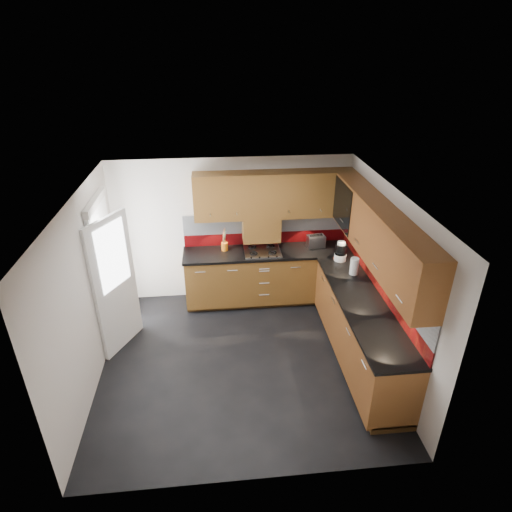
{
  "coord_description": "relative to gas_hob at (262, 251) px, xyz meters",
  "views": [
    {
      "loc": [
        -0.28,
        -4.62,
        4.03
      ],
      "look_at": [
        0.26,
        0.65,
        1.29
      ],
      "focal_mm": 30.0,
      "sensor_mm": 36.0,
      "label": 1
    }
  ],
  "objects": [
    {
      "name": "utensil_pot",
      "position": [
        -0.6,
        0.13,
        0.07
      ],
      "size": [
        0.11,
        0.11,
        0.38
      ],
      "color": "orange",
      "rests_on": "countertop"
    },
    {
      "name": "extractor_hood",
      "position": [
        0.0,
        0.17,
        0.33
      ],
      "size": [
        0.6,
        0.33,
        0.4
      ],
      "primitive_type": "cube",
      "color": "#5B3814",
      "rests_on": "room"
    },
    {
      "name": "toaster",
      "position": [
        0.89,
        0.1,
        0.08
      ],
      "size": [
        0.3,
        0.2,
        0.2
      ],
      "color": "silver",
      "rests_on": "countertop"
    },
    {
      "name": "gas_hob",
      "position": [
        0.0,
        0.0,
        0.0
      ],
      "size": [
        0.58,
        0.51,
        0.05
      ],
      "color": "silver",
      "rests_on": "countertop"
    },
    {
      "name": "room",
      "position": [
        -0.45,
        -1.47,
        0.54
      ],
      "size": [
        4.0,
        3.8,
        2.64
      ],
      "color": "black"
    },
    {
      "name": "food_processor",
      "position": [
        1.16,
        -0.4,
        0.13
      ],
      "size": [
        0.19,
        0.19,
        0.31
      ],
      "color": "white",
      "rests_on": "countertop"
    },
    {
      "name": "glass_cabinet",
      "position": [
        1.26,
        -0.4,
        0.91
      ],
      "size": [
        0.32,
        0.8,
        0.66
      ],
      "color": "black",
      "rests_on": "room"
    },
    {
      "name": "backsplash",
      "position": [
        0.83,
        -0.54,
        0.26
      ],
      "size": [
        2.7,
        3.2,
        0.54
      ],
      "color": "maroon",
      "rests_on": "countertop"
    },
    {
      "name": "paper_towel",
      "position": [
        1.24,
        -0.85,
        0.11
      ],
      "size": [
        0.14,
        0.14,
        0.25
      ],
      "primitive_type": "cylinder",
      "rotation": [
        0.0,
        0.0,
        -0.15
      ],
      "color": "white",
      "rests_on": "countertop"
    },
    {
      "name": "back_door",
      "position": [
        -2.23,
        -0.72,
        0.08
      ],
      "size": [
        0.42,
        1.19,
        2.04
      ],
      "color": "white",
      "rests_on": "room"
    },
    {
      "name": "base_cabinets",
      "position": [
        0.62,
        -0.75,
        -0.52
      ],
      "size": [
        2.7,
        3.2,
        0.95
      ],
      "color": "#5B3814",
      "rests_on": "room"
    },
    {
      "name": "upper_cabinets",
      "position": [
        0.78,
        -0.69,
        0.88
      ],
      "size": [
        2.5,
        3.2,
        0.72
      ],
      "color": "#5B3814",
      "rests_on": "room"
    },
    {
      "name": "orange_cloth",
      "position": [
        1.15,
        -0.39,
        -0.01
      ],
      "size": [
        0.15,
        0.14,
        0.01
      ],
      "primitive_type": "cube",
      "rotation": [
        0.0,
        0.0,
        0.14
      ],
      "color": "red",
      "rests_on": "countertop"
    },
    {
      "name": "countertop",
      "position": [
        0.6,
        -0.77,
        -0.03
      ],
      "size": [
        2.72,
        3.22,
        0.04
      ],
      "color": "black",
      "rests_on": "base_cabinets"
    }
  ]
}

